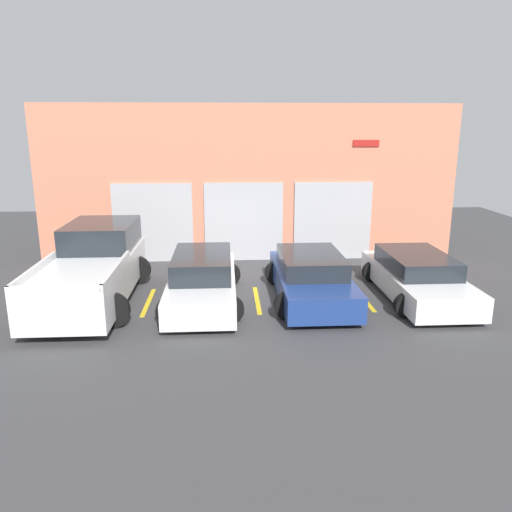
{
  "coord_description": "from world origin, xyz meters",
  "views": [
    {
      "loc": [
        -0.8,
        -13.98,
        4.54
      ],
      "look_at": [
        0.0,
        -0.77,
        1.1
      ],
      "focal_mm": 35.0,
      "sensor_mm": 36.0,
      "label": 1
    }
  ],
  "objects_px": {
    "van_right": "(311,278)",
    "sedan_side": "(417,277)",
    "sedan_white": "(203,279)",
    "pickup_truck": "(93,268)"
  },
  "relations": [
    {
      "from": "van_right",
      "to": "sedan_side",
      "type": "bearing_deg",
      "value": 0.03
    },
    {
      "from": "sedan_white",
      "to": "van_right",
      "type": "distance_m",
      "value": 2.91
    },
    {
      "from": "sedan_white",
      "to": "van_right",
      "type": "xyz_separation_m",
      "value": [
        2.91,
        -0.01,
        -0.0
      ]
    },
    {
      "from": "sedan_side",
      "to": "van_right",
      "type": "xyz_separation_m",
      "value": [
        -2.91,
        -0.0,
        0.03
      ]
    },
    {
      "from": "pickup_truck",
      "to": "sedan_white",
      "type": "xyz_separation_m",
      "value": [
        2.91,
        -0.29,
        -0.28
      ]
    },
    {
      "from": "pickup_truck",
      "to": "sedan_white",
      "type": "bearing_deg",
      "value": -5.64
    },
    {
      "from": "pickup_truck",
      "to": "sedan_white",
      "type": "height_order",
      "value": "pickup_truck"
    },
    {
      "from": "sedan_side",
      "to": "van_right",
      "type": "relative_size",
      "value": 1.03
    },
    {
      "from": "sedan_white",
      "to": "sedan_side",
      "type": "height_order",
      "value": "sedan_white"
    },
    {
      "from": "sedan_side",
      "to": "sedan_white",
      "type": "bearing_deg",
      "value": 179.96
    }
  ]
}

